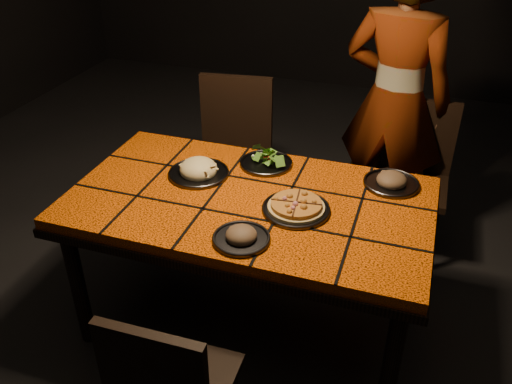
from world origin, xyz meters
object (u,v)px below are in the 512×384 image
(diner, at_px, (395,102))
(plate_pasta, at_px, (199,170))
(chair_far_right, at_px, (414,168))
(plate_pizza, at_px, (296,207))
(chair_far_left, at_px, (233,147))
(dining_table, at_px, (249,212))

(diner, relative_size, plate_pasta, 5.96)
(chair_far_right, relative_size, diner, 0.52)
(chair_far_right, distance_m, plate_pasta, 1.30)
(chair_far_right, bearing_deg, diner, 147.72)
(chair_far_right, height_order, plate_pizza, chair_far_right)
(diner, distance_m, plate_pizza, 1.13)
(chair_far_left, relative_size, plate_pizza, 3.27)
(dining_table, height_order, diner, diner)
(dining_table, relative_size, diner, 0.94)
(plate_pizza, distance_m, plate_pasta, 0.54)
(dining_table, xyz_separation_m, diner, (0.51, 1.05, 0.19))
(plate_pasta, bearing_deg, chair_far_left, 97.17)
(chair_far_right, relative_size, plate_pasta, 3.10)
(dining_table, distance_m, plate_pasta, 0.33)
(chair_far_right, bearing_deg, dining_table, -124.91)
(chair_far_left, height_order, plate_pizza, chair_far_left)
(dining_table, relative_size, plate_pizza, 5.51)
(chair_far_left, height_order, diner, diner)
(diner, bearing_deg, dining_table, 75.77)
(dining_table, height_order, chair_far_right, chair_far_right)
(chair_far_left, relative_size, diner, 0.56)
(dining_table, xyz_separation_m, plate_pizza, (0.23, -0.04, 0.10))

